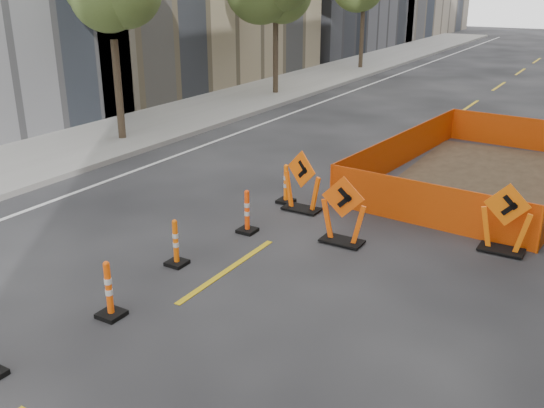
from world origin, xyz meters
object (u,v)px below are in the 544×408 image
Objects in this scene: chevron_sign_center at (343,210)px; channelizer_5 at (247,211)px; channelizer_6 at (286,184)px; chevron_sign_left at (302,181)px; channelizer_3 at (109,289)px; channelizer_4 at (176,242)px; chevron_sign_right at (506,218)px.

channelizer_5 is at bearing -175.25° from chevron_sign_center.
chevron_sign_left is (0.58, -0.27, 0.24)m from channelizer_6.
channelizer_6 is 0.67× the size of chevron_sign_left.
channelizer_4 is at bearing 98.41° from channelizer_3.
chevron_sign_center is (2.17, -1.50, 0.24)m from channelizer_6.
chevron_sign_left is at bearing 77.43° from channelizer_5.
channelizer_4 is 0.63× the size of chevron_sign_left.
chevron_sign_center is at bearing 48.12° from channelizer_4.
chevron_sign_left is at bearing -25.27° from channelizer_6.
chevron_sign_center is 1.00× the size of chevron_sign_right.
chevron_sign_left reaches higher than channelizer_5.
channelizer_6 is at bearing 95.54° from channelizer_5.
channelizer_4 is 0.97× the size of channelizer_5.
channelizer_5 is 0.98× the size of channelizer_6.
channelizer_3 reaches higher than channelizer_4.
channelizer_4 is 0.64× the size of chevron_sign_right.
chevron_sign_right reaches higher than channelizer_6.
channelizer_6 is at bearing 172.53° from chevron_sign_left.
chevron_sign_left is (0.39, 1.73, 0.25)m from channelizer_5.
channelizer_6 is 0.67× the size of chevron_sign_right.
channelizer_3 is 0.67× the size of chevron_sign_left.
channelizer_5 is 0.66× the size of chevron_sign_center.
channelizer_4 is 6.37m from chevron_sign_right.
chevron_sign_left is 4.48m from chevron_sign_right.
chevron_sign_center reaches higher than chevron_sign_right.
channelizer_6 reaches higher than channelizer_4.
chevron_sign_center is at bearing 66.57° from channelizer_3.
channelizer_6 is 2.64m from chevron_sign_center.
channelizer_4 is 0.95× the size of channelizer_6.
chevron_sign_right is at bearing 19.63° from channelizer_5.
channelizer_3 is at bearing -81.59° from channelizer_4.
channelizer_3 is at bearing -75.93° from chevron_sign_left.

